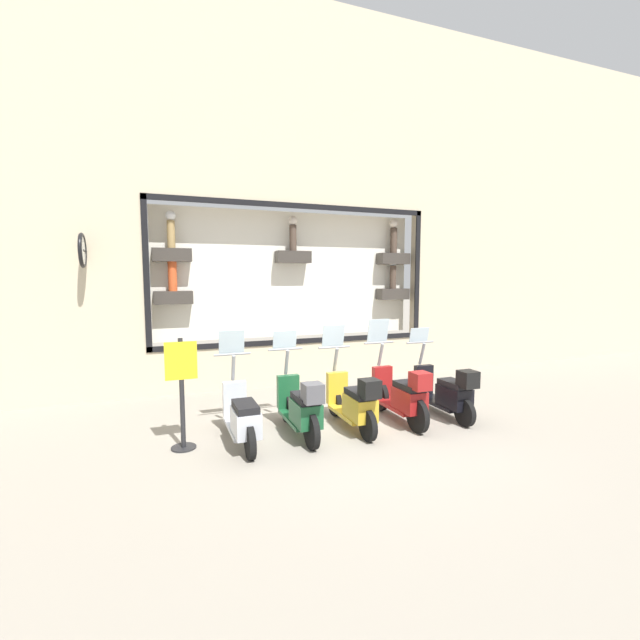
{
  "coord_description": "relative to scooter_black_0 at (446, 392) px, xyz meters",
  "views": [
    {
      "loc": [
        -6.02,
        3.05,
        2.51
      ],
      "look_at": [
        1.66,
        0.11,
        1.68
      ],
      "focal_mm": 24.0,
      "sensor_mm": 36.0,
      "label": 1
    }
  ],
  "objects": [
    {
      "name": "building_facade",
      "position": [
        3.46,
        1.73,
        3.97
      ],
      "size": [
        1.25,
        36.0,
        8.66
      ],
      "color": "beige",
      "rests_on": "ground_plane"
    },
    {
      "name": "shop_sign_post",
      "position": [
        0.21,
        4.49,
        0.42
      ],
      "size": [
        0.36,
        0.45,
        1.64
      ],
      "color": "#232326",
      "rests_on": "ground_plane"
    },
    {
      "name": "scooter_yellow_2",
      "position": [
        0.01,
        1.82,
        0.01
      ],
      "size": [
        1.8,
        0.61,
        1.65
      ],
      "color": "black",
      "rests_on": "ground_plane"
    },
    {
      "name": "scooter_red_1",
      "position": [
        0.02,
        0.91,
        0.03
      ],
      "size": [
        1.81,
        0.61,
        1.73
      ],
      "color": "black",
      "rests_on": "ground_plane"
    },
    {
      "name": "scooter_silver_4",
      "position": [
        0.07,
        3.65,
        -0.04
      ],
      "size": [
        1.79,
        0.6,
        1.64
      ],
      "color": "black",
      "rests_on": "ground_plane"
    },
    {
      "name": "scooter_black_0",
      "position": [
        0.0,
        0.0,
        0.0
      ],
      "size": [
        1.79,
        0.6,
        1.52
      ],
      "color": "black",
      "rests_on": "ground_plane"
    },
    {
      "name": "scooter_green_3",
      "position": [
        0.01,
        2.74,
        0.02
      ],
      "size": [
        1.81,
        0.6,
        1.59
      ],
      "color": "black",
      "rests_on": "ground_plane"
    },
    {
      "name": "ground_plane",
      "position": [
        -0.14,
        1.73,
        -0.46
      ],
      "size": [
        120.0,
        120.0,
        0.0
      ],
      "primitive_type": "plane",
      "color": "gray"
    }
  ]
}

